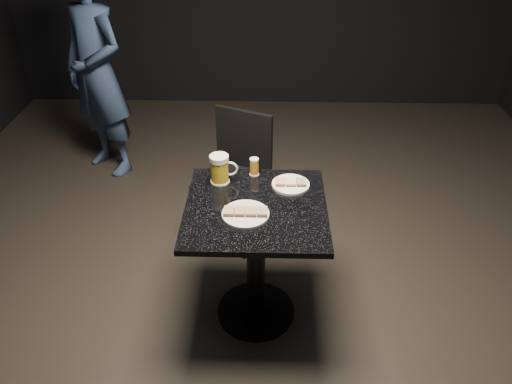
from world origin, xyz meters
TOP-DOWN VIEW (x-y plane):
  - floor at (0.00, 0.00)m, footprint 6.00×6.00m
  - plate_large at (-0.05, -0.08)m, footprint 0.23×0.23m
  - plate_small at (0.18, 0.19)m, footprint 0.20×0.20m
  - patron at (-1.25, 1.61)m, footprint 0.72×0.67m
  - table at (0.00, 0.00)m, footprint 0.70×0.70m
  - beer_mug at (-0.19, 0.22)m, footprint 0.15×0.10m
  - beer_tumbler at (-0.02, 0.30)m, footprint 0.05×0.05m
  - chair at (-0.15, 0.76)m, footprint 0.52×0.52m
  - canapes_on_plate_large at (-0.05, -0.08)m, footprint 0.21×0.07m
  - canapes_on_plate_small at (0.18, 0.19)m, footprint 0.16×0.07m

SIDE VIEW (x-z plane):
  - floor at x=0.00m, z-range 0.00..0.00m
  - chair at x=-0.15m, z-range 0.07..0.93m
  - table at x=0.00m, z-range 0.13..0.88m
  - plate_large at x=-0.05m, z-range 0.75..0.76m
  - plate_small at x=0.18m, z-range 0.75..0.76m
  - canapes_on_plate_large at x=-0.05m, z-range 0.76..0.78m
  - canapes_on_plate_small at x=0.18m, z-range 0.76..0.78m
  - beer_tumbler at x=-0.02m, z-range 0.75..0.85m
  - patron at x=-1.25m, z-range 0.00..1.65m
  - beer_mug at x=-0.19m, z-range 0.75..0.91m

